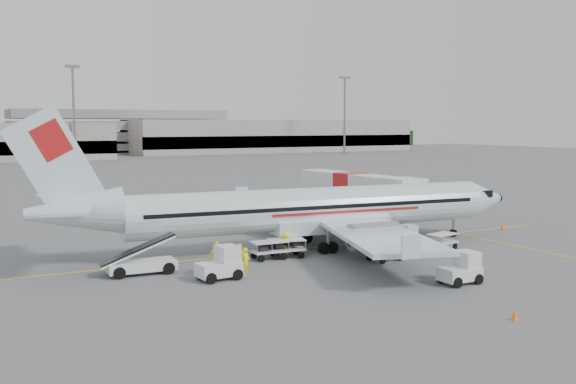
# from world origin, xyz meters

# --- Properties ---
(ground) EXTENTS (360.00, 360.00, 0.00)m
(ground) POSITION_xyz_m (0.00, 0.00, 0.00)
(ground) COLOR #56595B
(stripe_lead) EXTENTS (44.00, 0.20, 0.01)m
(stripe_lead) POSITION_xyz_m (0.00, 0.00, 0.01)
(stripe_lead) COLOR yellow
(stripe_lead) RESTS_ON ground
(stripe_cross) EXTENTS (0.20, 20.00, 0.01)m
(stripe_cross) POSITION_xyz_m (14.00, -8.00, 0.01)
(stripe_cross) COLOR yellow
(stripe_cross) RESTS_ON ground
(terminal_east) EXTENTS (90.00, 26.00, 10.00)m
(terminal_east) POSITION_xyz_m (70.00, 145.00, 5.00)
(terminal_east) COLOR gray
(terminal_east) RESTS_ON ground
(parking_garage) EXTENTS (62.00, 24.00, 14.00)m
(parking_garage) POSITION_xyz_m (25.00, 160.00, 7.00)
(parking_garage) COLOR slate
(parking_garage) RESTS_ON ground
(treeline) EXTENTS (300.00, 3.00, 6.00)m
(treeline) POSITION_xyz_m (0.00, 175.00, 3.00)
(treeline) COLOR black
(treeline) RESTS_ON ground
(mast_center) EXTENTS (3.20, 1.20, 22.00)m
(mast_center) POSITION_xyz_m (5.00, 118.00, 11.00)
(mast_center) COLOR slate
(mast_center) RESTS_ON ground
(mast_east) EXTENTS (3.20, 1.20, 22.00)m
(mast_east) POSITION_xyz_m (80.00, 118.00, 11.00)
(mast_east) COLOR slate
(mast_east) RESTS_ON ground
(aircraft) EXTENTS (37.11, 30.34, 9.57)m
(aircraft) POSITION_xyz_m (0.98, -0.19, 4.79)
(aircraft) COLOR silver
(aircraft) RESTS_ON ground
(jet_bridge) EXTENTS (4.37, 16.96, 4.40)m
(jet_bridge) POSITION_xyz_m (9.74, 8.51, 2.20)
(jet_bridge) COLOR silver
(jet_bridge) RESTS_ON ground
(belt_loader) EXTENTS (5.28, 2.18, 2.82)m
(belt_loader) POSITION_xyz_m (-11.82, -2.15, 1.41)
(belt_loader) COLOR silver
(belt_loader) RESTS_ON ground
(tug_fore) EXTENTS (2.06, 1.32, 1.51)m
(tug_fore) POSITION_xyz_m (6.90, -2.53, 0.75)
(tug_fore) COLOR silver
(tug_fore) RESTS_ON ground
(tug_mid) EXTENTS (2.29, 1.35, 1.74)m
(tug_mid) POSITION_xyz_m (2.85, -12.55, 0.87)
(tug_mid) COLOR silver
(tug_mid) RESTS_ON ground
(tug_aft) EXTENTS (2.54, 1.61, 1.87)m
(tug_aft) POSITION_xyz_m (-8.38, -5.54, 0.93)
(tug_aft) COLOR silver
(tug_aft) RESTS_ON ground
(cart_loaded_a) EXTENTS (2.58, 1.87, 1.22)m
(cart_loaded_a) POSITION_xyz_m (-2.23, -2.00, 0.61)
(cart_loaded_a) COLOR silver
(cart_loaded_a) RESTS_ON ground
(cart_loaded_b) EXTENTS (2.32, 1.42, 1.19)m
(cart_loaded_b) POSITION_xyz_m (-3.51, -2.00, 0.60)
(cart_loaded_b) COLOR silver
(cart_loaded_b) RESTS_ON ground
(cart_empty_a) EXTENTS (2.50, 1.71, 1.21)m
(cart_empty_a) POSITION_xyz_m (2.81, -5.86, 0.60)
(cart_empty_a) COLOR silver
(cart_empty_a) RESTS_ON ground
(cart_empty_b) EXTENTS (2.38, 1.73, 1.12)m
(cart_empty_b) POSITION_xyz_m (8.54, -4.69, 0.56)
(cart_empty_b) COLOR silver
(cart_empty_b) RESTS_ON ground
(cone_nose) EXTENTS (0.35, 0.35, 0.58)m
(cone_nose) POSITION_xyz_m (18.69, -0.53, 0.29)
(cone_nose) COLOR orange
(cone_nose) RESTS_ON ground
(cone_port) EXTENTS (0.34, 0.34, 0.55)m
(cone_port) POSITION_xyz_m (1.34, 17.98, 0.27)
(cone_port) COLOR orange
(cone_port) RESTS_ON ground
(cone_stbd) EXTENTS (0.34, 0.34, 0.55)m
(cone_stbd) POSITION_xyz_m (0.42, -18.63, 0.28)
(cone_stbd) COLOR orange
(cone_stbd) RESTS_ON ground
(crew_a) EXTENTS (0.69, 0.67, 1.60)m
(crew_a) POSITION_xyz_m (-6.58, -5.27, 0.80)
(crew_a) COLOR #CFE013
(crew_a) RESTS_ON ground
(crew_b) EXTENTS (1.02, 0.98, 1.66)m
(crew_b) POSITION_xyz_m (-6.52, -4.29, 0.83)
(crew_b) COLOR #CFE013
(crew_b) RESTS_ON ground
(crew_c) EXTENTS (0.78, 1.12, 1.59)m
(crew_c) POSITION_xyz_m (-2.08, -1.65, 0.80)
(crew_c) COLOR #CFE013
(crew_c) RESTS_ON ground
(crew_d) EXTENTS (1.14, 0.53, 1.91)m
(crew_d) POSITION_xyz_m (-7.91, -4.18, 0.95)
(crew_d) COLOR #CFE013
(crew_d) RESTS_ON ground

